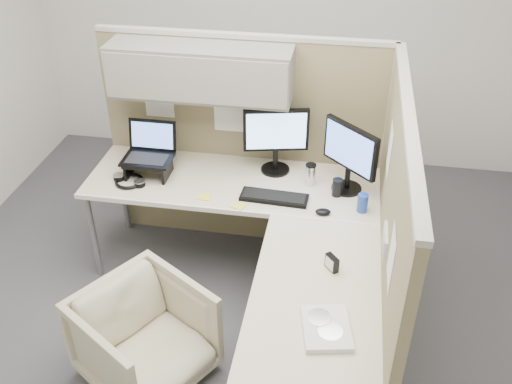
% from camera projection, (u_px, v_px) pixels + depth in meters
% --- Properties ---
extents(ground, '(4.50, 4.50, 0.00)m').
position_uv_depth(ground, '(235.00, 316.00, 3.82)').
color(ground, '#404046').
rests_on(ground, ground).
extents(partition_back, '(2.00, 0.36, 1.63)m').
position_uv_depth(partition_back, '(225.00, 112.00, 3.92)').
color(partition_back, '#857A57').
rests_on(partition_back, ground).
extents(partition_right, '(0.07, 2.03, 1.63)m').
position_uv_depth(partition_right, '(387.00, 241.00, 3.18)').
color(partition_right, '#857A57').
rests_on(partition_right, ground).
extents(desk, '(2.00, 1.98, 0.73)m').
position_uv_depth(desk, '(257.00, 225.00, 3.52)').
color(desk, beige).
rests_on(desk, ground).
extents(office_chair, '(0.86, 0.87, 0.66)m').
position_uv_depth(office_chair, '(145.00, 334.00, 3.25)').
color(office_chair, beige).
rests_on(office_chair, ground).
extents(monitor_left, '(0.44, 0.20, 0.47)m').
position_uv_depth(monitor_left, '(276.00, 136.00, 3.83)').
color(monitor_left, black).
rests_on(monitor_left, desk).
extents(monitor_right, '(0.34, 0.33, 0.47)m').
position_uv_depth(monitor_right, '(350.00, 153.00, 3.63)').
color(monitor_right, black).
rests_on(monitor_right, desk).
extents(laptop_station, '(0.33, 0.29, 0.35)m').
position_uv_depth(laptop_station, '(149.00, 156.00, 3.88)').
color(laptop_station, black).
rests_on(laptop_station, desk).
extents(keyboard, '(0.44, 0.17, 0.02)m').
position_uv_depth(keyboard, '(274.00, 197.00, 3.68)').
color(keyboard, black).
rests_on(keyboard, desk).
extents(mouse, '(0.10, 0.07, 0.03)m').
position_uv_depth(mouse, '(323.00, 212.00, 3.54)').
color(mouse, black).
rests_on(mouse, desk).
extents(travel_mug, '(0.07, 0.07, 0.15)m').
position_uv_depth(travel_mug, '(310.00, 174.00, 3.79)').
color(travel_mug, silver).
rests_on(travel_mug, desk).
extents(soda_can_green, '(0.07, 0.07, 0.12)m').
position_uv_depth(soda_can_green, '(362.00, 203.00, 3.54)').
color(soda_can_green, '#1E3FA5').
rests_on(soda_can_green, desk).
extents(soda_can_silver, '(0.07, 0.07, 0.12)m').
position_uv_depth(soda_can_silver, '(337.00, 187.00, 3.69)').
color(soda_can_silver, black).
rests_on(soda_can_silver, desk).
extents(sticky_note_a, '(0.08, 0.08, 0.01)m').
position_uv_depth(sticky_note_a, '(205.00, 197.00, 3.70)').
color(sticky_note_a, yellow).
rests_on(sticky_note_a, desk).
extents(sticky_note_b, '(0.10, 0.10, 0.01)m').
position_uv_depth(sticky_note_b, '(239.00, 206.00, 3.62)').
color(sticky_note_b, yellow).
rests_on(sticky_note_b, desk).
extents(headphones, '(0.24, 0.24, 0.04)m').
position_uv_depth(headphones, '(129.00, 181.00, 3.84)').
color(headphones, black).
rests_on(headphones, desk).
extents(paper_stack, '(0.28, 0.32, 0.03)m').
position_uv_depth(paper_stack, '(326.00, 328.00, 2.74)').
color(paper_stack, white).
rests_on(paper_stack, desk).
extents(desk_clock, '(0.08, 0.09, 0.09)m').
position_uv_depth(desk_clock, '(332.00, 263.00, 3.10)').
color(desk_clock, black).
rests_on(desk_clock, desk).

